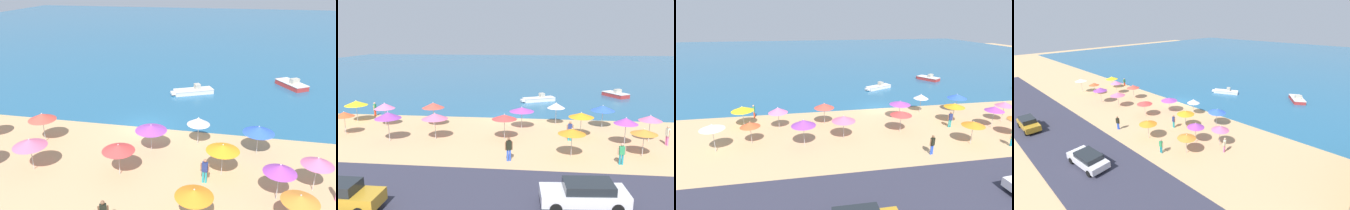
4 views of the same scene
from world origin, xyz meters
The scene contains 27 objects.
ground_plane centered at (0.00, 0.00, 0.00)m, with size 160.00×160.00×0.00m, color tan.
sea centered at (0.00, 55.00, 0.03)m, with size 150.00×110.00×0.05m, color #255E86.
coastal_road centered at (0.00, -18.00, 0.03)m, with size 80.00×8.00×0.06m, color #313141.
beach_umbrella_0 centered at (0.20, -7.33, 2.01)m, with size 2.18×2.18×2.28m.
beach_umbrella_2 centered at (1.50, -3.76, 1.88)m, with size 2.40×2.40×2.16m.
beach_umbrella_3 centered at (-5.80, -7.94, 2.06)m, with size 2.27×2.27×2.38m.
beach_umbrella_4 centered at (-12.09, -4.40, 2.05)m, with size 2.01×2.01×2.40m.
beach_umbrella_5 centered at (4.86, -2.11, 1.99)m, with size 1.78×1.78×2.32m.
beach_umbrella_6 centered at (10.97, -10.38, 1.94)m, with size 1.96×1.96×2.19m.
beach_umbrella_7 centered at (-7.25, -4.01, 2.14)m, with size 2.16×2.16×2.46m.
beach_umbrella_8 centered at (-14.40, -7.56, 1.92)m, with size 1.81×1.81×2.20m.
beach_umbrella_9 centered at (6.88, -6.04, 2.03)m, with size 2.22×2.22×2.31m.
beach_umbrella_10 centered at (10.22, -8.02, 2.12)m, with size 1.94×1.94×2.44m.
beach_umbrella_11 centered at (5.63, -11.09, 2.01)m, with size 2.06×2.06×2.28m.
beach_umbrella_12 centered at (9.34, -2.66, 1.95)m, with size 2.29×2.29×2.27m.
beach_umbrella_13 centered at (-9.59, -8.86, 2.26)m, with size 2.23×2.23×2.60m.
beach_umbrella_14 centered at (-15.88, -3.04, 1.96)m, with size 2.32×2.32×2.28m.
beach_umbrella_15 centered at (12.55, -6.67, 2.06)m, with size 1.93×1.93×2.36m.
bather_0 centered at (5.85, -7.17, 0.98)m, with size 0.57×0.25×1.74m.
bather_1 centered at (-15.14, -0.69, 0.89)m, with size 0.23×0.57×1.59m.
bather_2 centered at (9.02, -12.16, 0.89)m, with size 0.57×0.24×1.60m.
bather_3 centered at (13.75, -7.52, 0.95)m, with size 0.31×0.55×1.69m.
bather_4 centered at (1.08, -12.31, 1.00)m, with size 0.54×0.34×1.77m.
parked_car_0 centered at (-7.05, -20.05, 0.87)m, with size 4.45×1.80×1.54m.
parked_car_2 centered at (5.70, -18.40, 0.81)m, with size 4.70×2.26×1.40m.
skiff_nearshore centered at (14.15, 13.97, 0.40)m, with size 3.60×4.38×1.17m.
skiff_offshore centered at (3.03, 9.39, 0.36)m, with size 4.77×3.10×1.11m.
Camera 2 is at (3.27, -34.57, 9.00)m, focal length 35.00 mm.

